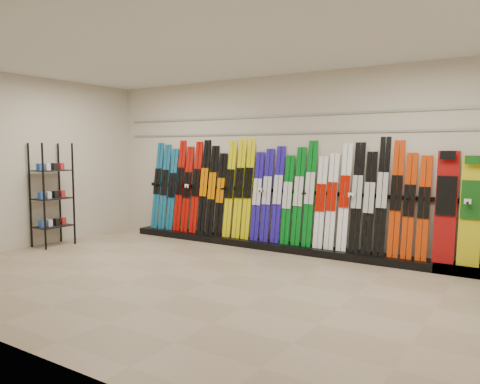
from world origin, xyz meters
The scene contains 10 objects.
floor centered at (0.00, 0.00, 0.00)m, with size 8.00×8.00×0.00m, color tan.
back_wall centered at (0.00, 2.50, 1.50)m, with size 8.00×8.00×0.00m, color beige.
left_wall centered at (-4.00, 0.00, 1.50)m, with size 5.00×5.00×0.00m, color beige.
ceiling centered at (0.00, 0.00, 3.00)m, with size 8.00×8.00×0.00m, color silver.
ski_rack_base centered at (0.22, 2.28, 0.06)m, with size 8.00×0.40×0.12m, color black.
skis centered at (-0.48, 2.36, 0.96)m, with size 5.38×0.29×1.83m.
snowboards centered at (2.76, 2.36, 0.90)m, with size 0.93×0.24×1.59m.
accessory_rack centered at (-3.75, 0.39, 0.92)m, with size 0.40×0.60×1.84m, color black.
slatwall_rail_0 centered at (0.00, 2.48, 2.00)m, with size 7.60×0.02×0.03m, color gray.
slatwall_rail_1 centered at (0.00, 2.48, 2.30)m, with size 7.60×0.02×0.03m, color gray.
Camera 1 is at (3.57, -4.75, 1.73)m, focal length 35.00 mm.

